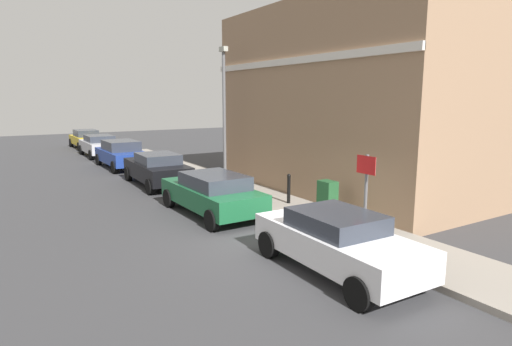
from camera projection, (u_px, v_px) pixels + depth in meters
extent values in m
plane|color=#38383A|center=(274.00, 239.00, 11.70)|extent=(80.00, 80.00, 0.00)
cube|color=gray|center=(234.00, 189.00, 17.79)|extent=(2.26, 30.00, 0.15)
cube|color=#937256|center=(360.00, 101.00, 17.45)|extent=(6.80, 11.05, 7.29)
cube|color=silver|center=(292.00, 61.00, 15.41)|extent=(0.12, 11.05, 0.24)
cube|color=silver|center=(337.00, 244.00, 9.37)|extent=(1.78, 4.17, 0.64)
cube|color=#2D333D|center=(336.00, 221.00, 9.32)|extent=(1.53, 1.91, 0.41)
cylinder|color=black|center=(269.00, 244.00, 10.31)|extent=(0.23, 0.64, 0.64)
cylinder|color=black|center=(321.00, 234.00, 11.11)|extent=(0.23, 0.64, 0.64)
cylinder|color=black|center=(359.00, 293.00, 7.73)|extent=(0.23, 0.64, 0.64)
cylinder|color=black|center=(419.00, 275.00, 8.53)|extent=(0.23, 0.64, 0.64)
cube|color=#195933|center=(212.00, 195.00, 14.07)|extent=(1.85, 4.41, 0.62)
cube|color=#2D333D|center=(215.00, 181.00, 13.79)|extent=(1.60, 2.30, 0.45)
cylinder|color=black|center=(169.00, 198.00, 15.03)|extent=(0.23, 0.64, 0.64)
cylinder|color=black|center=(212.00, 193.00, 15.92)|extent=(0.23, 0.64, 0.64)
cylinder|color=black|center=(212.00, 220.00, 12.32)|extent=(0.23, 0.64, 0.64)
cylinder|color=black|center=(260.00, 212.00, 13.21)|extent=(0.23, 0.64, 0.64)
cube|color=black|center=(157.00, 170.00, 18.72)|extent=(1.84, 4.50, 0.69)
cube|color=#2D333D|center=(158.00, 159.00, 18.43)|extent=(1.57, 2.00, 0.44)
cylinder|color=black|center=(128.00, 174.00, 19.79)|extent=(0.23, 0.64, 0.64)
cylinder|color=black|center=(163.00, 171.00, 20.61)|extent=(0.23, 0.64, 0.64)
cylinder|color=black|center=(150.00, 187.00, 16.94)|extent=(0.23, 0.64, 0.64)
cylinder|color=black|center=(189.00, 183.00, 17.76)|extent=(0.23, 0.64, 0.64)
cube|color=navy|center=(122.00, 156.00, 23.39)|extent=(1.86, 4.47, 0.65)
cube|color=#2D333D|center=(121.00, 146.00, 23.31)|extent=(1.61, 2.30, 0.54)
cylinder|color=black|center=(99.00, 160.00, 24.38)|extent=(0.23, 0.64, 0.64)
cylinder|color=black|center=(128.00, 157.00, 25.28)|extent=(0.23, 0.64, 0.64)
cylinder|color=black|center=(114.00, 167.00, 21.62)|extent=(0.23, 0.64, 0.64)
cylinder|color=black|center=(147.00, 165.00, 22.52)|extent=(0.23, 0.64, 0.64)
cube|color=#B7B7BC|center=(99.00, 146.00, 27.95)|extent=(1.79, 4.21, 0.67)
cube|color=#2D333D|center=(99.00, 139.00, 27.74)|extent=(1.57, 2.12, 0.42)
cylinder|color=black|center=(81.00, 150.00, 28.87)|extent=(0.22, 0.64, 0.64)
cylinder|color=black|center=(107.00, 148.00, 29.74)|extent=(0.22, 0.64, 0.64)
cylinder|color=black|center=(91.00, 155.00, 26.28)|extent=(0.22, 0.64, 0.64)
cylinder|color=black|center=(119.00, 153.00, 27.15)|extent=(0.22, 0.64, 0.64)
cube|color=gold|center=(86.00, 140.00, 32.41)|extent=(1.72, 4.33, 0.59)
cube|color=#2D333D|center=(86.00, 133.00, 32.20)|extent=(1.49, 2.13, 0.51)
cylinder|color=black|center=(71.00, 143.00, 33.37)|extent=(0.23, 0.64, 0.64)
cylinder|color=black|center=(92.00, 142.00, 34.20)|extent=(0.23, 0.64, 0.64)
cylinder|color=black|center=(79.00, 147.00, 30.72)|extent=(0.23, 0.64, 0.64)
cylinder|color=black|center=(102.00, 145.00, 31.54)|extent=(0.23, 0.64, 0.64)
cube|color=#1E4C28|center=(327.00, 199.00, 13.12)|extent=(0.40, 0.55, 1.15)
cube|color=#333333|center=(327.00, 216.00, 13.21)|extent=(0.46, 0.61, 0.08)
cylinder|color=black|center=(289.00, 190.00, 14.97)|extent=(0.12, 0.12, 0.95)
sphere|color=black|center=(289.00, 176.00, 14.88)|extent=(0.14, 0.14, 0.14)
cylinder|color=#59595B|center=(365.00, 201.00, 10.46)|extent=(0.08, 0.08, 2.30)
cube|color=white|center=(366.00, 165.00, 10.29)|extent=(0.03, 0.56, 0.40)
cube|color=red|center=(366.00, 165.00, 10.28)|extent=(0.01, 0.60, 0.44)
cylinder|color=#59595B|center=(224.00, 119.00, 18.34)|extent=(0.14, 0.14, 5.50)
cube|color=#A5A599|center=(223.00, 49.00, 17.84)|extent=(0.20, 0.44, 0.20)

